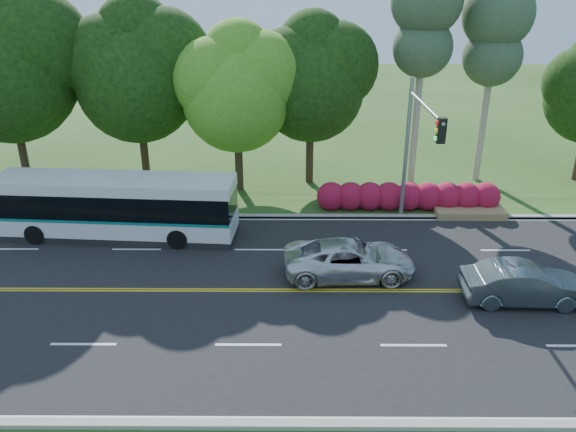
{
  "coord_description": "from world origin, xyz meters",
  "views": [
    {
      "loc": [
        0.91,
        -18.91,
        11.36
      ],
      "look_at": [
        0.79,
        2.0,
        2.31
      ],
      "focal_mm": 35.0,
      "sensor_mm": 36.0,
      "label": 1
    }
  ],
  "objects_px": {
    "transit_bus": "(116,208)",
    "sedan": "(525,284)",
    "suv": "(349,259)",
    "traffic_signal": "(416,137)"
  },
  "relations": [
    {
      "from": "traffic_signal",
      "to": "transit_bus",
      "type": "relative_size",
      "value": 0.63
    },
    {
      "from": "sedan",
      "to": "traffic_signal",
      "type": "bearing_deg",
      "value": 28.6
    },
    {
      "from": "transit_bus",
      "to": "sedan",
      "type": "distance_m",
      "value": 17.72
    },
    {
      "from": "transit_bus",
      "to": "suv",
      "type": "bearing_deg",
      "value": -15.55
    },
    {
      "from": "transit_bus",
      "to": "sedan",
      "type": "bearing_deg",
      "value": -14.77
    },
    {
      "from": "transit_bus",
      "to": "traffic_signal",
      "type": "bearing_deg",
      "value": 6.0
    },
    {
      "from": "transit_bus",
      "to": "sedan",
      "type": "height_order",
      "value": "transit_bus"
    },
    {
      "from": "transit_bus",
      "to": "suv",
      "type": "relative_size",
      "value": 2.1
    },
    {
      "from": "traffic_signal",
      "to": "transit_bus",
      "type": "xyz_separation_m",
      "value": [
        -13.66,
        -0.48,
        -3.23
      ]
    },
    {
      "from": "suv",
      "to": "traffic_signal",
      "type": "bearing_deg",
      "value": -39.99
    }
  ]
}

